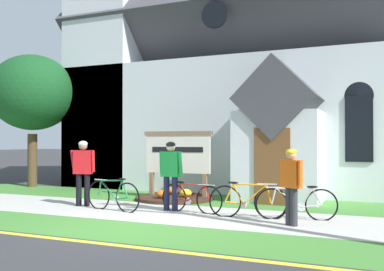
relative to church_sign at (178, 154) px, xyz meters
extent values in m
plane|color=#333335|center=(1.15, -0.39, -1.35)|extent=(140.00, 140.00, 0.00)
cube|color=#B7B5AD|center=(0.65, -2.52, -1.34)|extent=(32.00, 2.71, 0.01)
cube|color=#427F33|center=(0.65, -4.77, -1.34)|extent=(32.00, 1.80, 0.01)
cube|color=#427F33|center=(0.65, 0.15, -1.34)|extent=(24.00, 2.63, 0.01)
cube|color=yellow|center=(0.65, -5.82, -1.35)|extent=(28.00, 0.16, 0.01)
cube|color=silver|center=(0.65, 6.93, 0.93)|extent=(12.61, 10.92, 4.56)
cube|color=#424247|center=(0.65, 6.93, 5.11)|extent=(13.11, 11.12, 11.12)
cube|color=silver|center=(-4.28, 2.85, 4.50)|extent=(2.76, 2.76, 11.70)
cube|color=silver|center=(2.92, 0.67, -0.05)|extent=(2.40, 1.60, 2.60)
cube|color=#424247|center=(2.92, 0.67, 1.60)|extent=(2.40, 1.80, 2.40)
cube|color=brown|center=(2.92, -0.15, -0.30)|extent=(1.00, 0.06, 2.10)
cube|color=black|center=(5.07, 1.44, 0.75)|extent=(0.76, 0.06, 1.90)
cone|color=black|center=(5.07, 1.44, 1.70)|extent=(0.80, 0.06, 0.80)
cylinder|color=black|center=(0.65, 1.44, 4.54)|extent=(0.90, 0.06, 0.90)
cube|color=#7F6047|center=(-0.87, -0.03, -0.96)|extent=(0.12, 0.12, 0.78)
cube|color=#7F6047|center=(0.87, 0.03, -0.96)|extent=(0.12, 0.12, 0.78)
cube|color=silver|center=(0.00, 0.00, 0.01)|extent=(2.08, 0.16, 1.14)
cube|color=#7F6047|center=(0.00, 0.00, 0.64)|extent=(2.20, 0.21, 0.12)
cube|color=black|center=(0.00, -0.04, 0.14)|extent=(1.66, 0.07, 0.16)
cylinder|color=#382319|center=(0.00, -0.24, -1.30)|extent=(2.31, 2.31, 0.10)
ellipsoid|color=gold|center=(0.37, -0.23, -1.13)|extent=(0.36, 0.36, 0.24)
ellipsoid|color=orange|center=(-0.29, 0.21, -1.13)|extent=(0.36, 0.36, 0.24)
ellipsoid|color=orange|center=(-0.14, -0.74, -1.13)|extent=(0.36, 0.36, 0.24)
torus|color=black|center=(0.94, -2.18, -1.02)|extent=(0.70, 0.11, 0.70)
torus|color=black|center=(1.92, -2.28, -1.02)|extent=(0.70, 0.11, 0.70)
cylinder|color=#A51E19|center=(1.59, -2.24, -0.87)|extent=(0.53, 0.09, 0.42)
cylinder|color=#A51E19|center=(1.48, -2.23, -0.66)|extent=(0.73, 0.11, 0.06)
cylinder|color=#A51E19|center=(1.23, -2.21, -0.86)|extent=(0.25, 0.06, 0.43)
cylinder|color=#A51E19|center=(1.14, -2.20, -1.04)|extent=(0.40, 0.08, 0.09)
cylinder|color=#A51E19|center=(1.03, -2.19, -0.83)|extent=(0.21, 0.06, 0.38)
cylinder|color=#A51E19|center=(1.88, -2.27, -0.84)|extent=(0.12, 0.05, 0.35)
ellipsoid|color=black|center=(1.12, -2.19, -0.62)|extent=(0.25, 0.10, 0.05)
cylinder|color=silver|center=(1.84, -2.27, -0.65)|extent=(0.44, 0.07, 0.03)
cylinder|color=silver|center=(1.33, -2.22, -1.07)|extent=(0.18, 0.04, 0.18)
torus|color=black|center=(0.00, -2.83, -0.99)|extent=(0.75, 0.16, 0.75)
torus|color=black|center=(-0.96, -2.67, -0.99)|extent=(0.75, 0.16, 0.75)
cylinder|color=#19723F|center=(-0.63, -2.72, -0.83)|extent=(0.53, 0.13, 0.46)
cylinder|color=#19723F|center=(-0.53, -2.74, -0.59)|extent=(0.72, 0.16, 0.08)
cylinder|color=#19723F|center=(-0.28, -2.78, -0.81)|extent=(0.25, 0.08, 0.49)
cylinder|color=#19723F|center=(-0.19, -2.80, -1.02)|extent=(0.40, 0.10, 0.09)
cylinder|color=#19723F|center=(-0.08, -2.82, -0.78)|extent=(0.21, 0.07, 0.43)
cylinder|color=#19723F|center=(-0.92, -2.67, -0.80)|extent=(0.12, 0.05, 0.39)
ellipsoid|color=black|center=(-0.17, -2.80, -0.54)|extent=(0.25, 0.12, 0.05)
cylinder|color=silver|center=(-0.89, -2.68, -0.59)|extent=(0.44, 0.10, 0.03)
cylinder|color=silver|center=(-0.38, -2.77, -1.04)|extent=(0.18, 0.05, 0.18)
torus|color=black|center=(4.48, -2.07, -1.01)|extent=(0.70, 0.23, 0.72)
torus|color=black|center=(3.44, -2.36, -1.01)|extent=(0.70, 0.23, 0.72)
cylinder|color=#B7B7BC|center=(3.79, -2.26, -0.86)|extent=(0.57, 0.19, 0.43)
cylinder|color=#B7B7BC|center=(3.91, -2.23, -0.65)|extent=(0.78, 0.25, 0.05)
cylinder|color=#B7B7BC|center=(4.18, -2.15, -0.85)|extent=(0.27, 0.11, 0.44)
cylinder|color=#B7B7BC|center=(4.27, -2.13, -1.03)|extent=(0.43, 0.15, 0.09)
cylinder|color=#B7B7BC|center=(4.38, -2.09, -0.82)|extent=(0.23, 0.09, 0.39)
cylinder|color=#B7B7BC|center=(3.48, -2.34, -0.83)|extent=(0.13, 0.07, 0.36)
ellipsoid|color=black|center=(4.29, -2.12, -0.61)|extent=(0.25, 0.14, 0.05)
cylinder|color=silver|center=(3.52, -2.33, -0.64)|extent=(0.43, 0.14, 0.03)
cylinder|color=silver|center=(4.06, -2.18, -1.06)|extent=(0.18, 0.07, 0.18)
torus|color=black|center=(2.39, -2.47, -0.99)|extent=(0.74, 0.19, 0.75)
torus|color=black|center=(3.39, -2.26, -0.99)|extent=(0.74, 0.19, 0.75)
cylinder|color=orange|center=(3.05, -2.33, -0.82)|extent=(0.55, 0.15, 0.48)
cylinder|color=orange|center=(2.94, -2.35, -0.59)|extent=(0.75, 0.20, 0.05)
cylinder|color=orange|center=(2.68, -2.41, -0.82)|extent=(0.26, 0.09, 0.48)
cylinder|color=orange|center=(2.59, -2.43, -1.02)|extent=(0.41, 0.12, 0.09)
cylinder|color=orange|center=(2.48, -2.45, -0.79)|extent=(0.22, 0.08, 0.42)
cylinder|color=orange|center=(3.35, -2.27, -0.79)|extent=(0.12, 0.06, 0.40)
ellipsoid|color=black|center=(2.57, -2.43, -0.56)|extent=(0.25, 0.13, 0.05)
cylinder|color=silver|center=(3.31, -2.27, -0.58)|extent=(0.44, 0.12, 0.03)
cylinder|color=silver|center=(2.79, -2.39, -1.05)|extent=(0.18, 0.06, 0.18)
cylinder|color=#2D2D33|center=(4.05, -2.98, -0.96)|extent=(0.15, 0.15, 0.78)
cylinder|color=#2D2D33|center=(3.94, -2.91, -0.96)|extent=(0.15, 0.15, 0.78)
cube|color=#E55914|center=(3.99, -2.94, -0.28)|extent=(0.48, 0.40, 0.57)
sphere|color=tan|center=(3.99, -2.94, 0.11)|extent=(0.20, 0.20, 0.20)
ellipsoid|color=gold|center=(3.99, -2.94, 0.16)|extent=(0.31, 0.33, 0.14)
cylinder|color=#E55914|center=(4.20, -3.12, -0.25)|extent=(0.09, 0.09, 0.51)
cylinder|color=#E55914|center=(3.79, -2.76, -0.25)|extent=(0.09, 0.16, 0.52)
cylinder|color=#191E38|center=(0.95, -2.16, -0.92)|extent=(0.15, 0.15, 0.86)
cylinder|color=#191E38|center=(0.72, -2.15, -0.92)|extent=(0.15, 0.15, 0.86)
cube|color=green|center=(0.84, -2.16, -0.18)|extent=(0.49, 0.22, 0.62)
sphere|color=beige|center=(0.84, -2.16, 0.24)|extent=(0.22, 0.22, 0.22)
ellipsoid|color=black|center=(0.84, -2.16, 0.30)|extent=(0.24, 0.28, 0.15)
cylinder|color=green|center=(1.13, -2.21, -0.15)|extent=(0.09, 0.16, 0.57)
cylinder|color=green|center=(0.55, -2.11, -0.15)|extent=(0.09, 0.12, 0.57)
cylinder|color=black|center=(-1.76, -2.44, -0.91)|extent=(0.15, 0.15, 0.87)
cylinder|color=black|center=(-1.55, -2.38, -0.91)|extent=(0.15, 0.15, 0.87)
cube|color=red|center=(-1.65, -2.41, -0.16)|extent=(0.52, 0.32, 0.63)
sphere|color=#936B51|center=(-1.65, -2.41, 0.26)|extent=(0.22, 0.22, 0.22)
ellipsoid|color=silver|center=(-1.65, -2.41, 0.33)|extent=(0.30, 0.33, 0.16)
cylinder|color=red|center=(-1.95, -2.45, -0.13)|extent=(0.09, 0.21, 0.58)
cylinder|color=red|center=(-1.36, -2.37, -0.13)|extent=(0.09, 0.11, 0.57)
cylinder|color=#4C3823|center=(-6.72, 1.07, -0.33)|extent=(0.36, 0.36, 2.03)
ellipsoid|color=#14471E|center=(-6.72, 1.07, 2.27)|extent=(3.26, 3.26, 2.90)
camera|label=1|loc=(5.79, -12.12, 0.38)|focal=41.59mm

